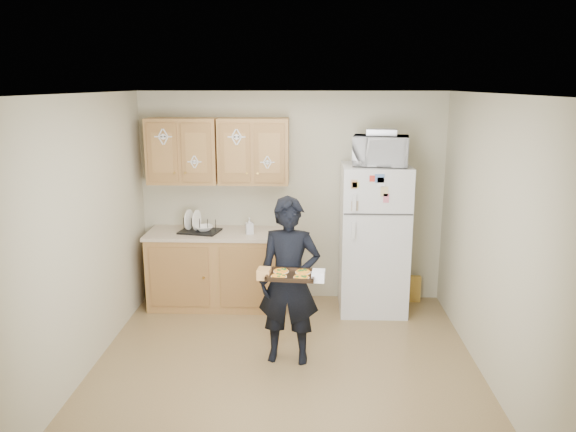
# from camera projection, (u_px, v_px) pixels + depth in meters

# --- Properties ---
(floor) EXTENTS (3.60, 3.60, 0.00)m
(floor) POSITION_uv_depth(u_px,v_px,m) (285.00, 366.00, 5.26)
(floor) COLOR brown
(floor) RESTS_ON ground
(ceiling) EXTENTS (3.60, 3.60, 0.00)m
(ceiling) POSITION_uv_depth(u_px,v_px,m) (285.00, 94.00, 4.68)
(ceiling) COLOR white
(ceiling) RESTS_ON wall_back
(wall_back) EXTENTS (3.60, 0.04, 2.50)m
(wall_back) POSITION_uv_depth(u_px,v_px,m) (292.00, 198.00, 6.72)
(wall_back) COLOR #B9B296
(wall_back) RESTS_ON floor
(wall_front) EXTENTS (3.60, 0.04, 2.50)m
(wall_front) POSITION_uv_depth(u_px,v_px,m) (272.00, 322.00, 3.22)
(wall_front) COLOR #B9B296
(wall_front) RESTS_ON floor
(wall_left) EXTENTS (0.04, 3.60, 2.50)m
(wall_left) POSITION_uv_depth(u_px,v_px,m) (85.00, 236.00, 5.03)
(wall_left) COLOR #B9B296
(wall_left) RESTS_ON floor
(wall_right) EXTENTS (0.04, 3.60, 2.50)m
(wall_right) POSITION_uv_depth(u_px,v_px,m) (491.00, 240.00, 4.90)
(wall_right) COLOR #B9B296
(wall_right) RESTS_ON floor
(refrigerator) EXTENTS (0.75, 0.70, 1.70)m
(refrigerator) POSITION_uv_depth(u_px,v_px,m) (373.00, 239.00, 6.41)
(refrigerator) COLOR silver
(refrigerator) RESTS_ON floor
(base_cabinet) EXTENTS (1.60, 0.60, 0.86)m
(base_cabinet) POSITION_uv_depth(u_px,v_px,m) (219.00, 270.00, 6.63)
(base_cabinet) COLOR olive
(base_cabinet) RESTS_ON floor
(countertop) EXTENTS (1.64, 0.64, 0.04)m
(countertop) POSITION_uv_depth(u_px,v_px,m) (218.00, 234.00, 6.52)
(countertop) COLOR beige
(countertop) RESTS_ON base_cabinet
(upper_cab_left) EXTENTS (0.80, 0.33, 0.75)m
(upper_cab_left) POSITION_uv_depth(u_px,v_px,m) (183.00, 151.00, 6.45)
(upper_cab_left) COLOR olive
(upper_cab_left) RESTS_ON wall_back
(upper_cab_right) EXTENTS (0.80, 0.33, 0.75)m
(upper_cab_right) POSITION_uv_depth(u_px,v_px,m) (254.00, 151.00, 6.42)
(upper_cab_right) COLOR olive
(upper_cab_right) RESTS_ON wall_back
(cereal_box) EXTENTS (0.20, 0.07, 0.32)m
(cereal_box) POSITION_uv_depth(u_px,v_px,m) (412.00, 289.00, 6.79)
(cereal_box) COLOR #DCC14D
(cereal_box) RESTS_ON floor
(person) EXTENTS (0.61, 0.43, 1.58)m
(person) POSITION_uv_depth(u_px,v_px,m) (289.00, 281.00, 5.21)
(person) COLOR black
(person) RESTS_ON floor
(baking_tray) EXTENTS (0.44, 0.34, 0.04)m
(baking_tray) POSITION_uv_depth(u_px,v_px,m) (291.00, 276.00, 4.88)
(baking_tray) COLOR black
(baking_tray) RESTS_ON person
(pizza_front_left) EXTENTS (0.14, 0.14, 0.02)m
(pizza_front_left) POSITION_uv_depth(u_px,v_px,m) (279.00, 276.00, 4.82)
(pizza_front_left) COLOR orange
(pizza_front_left) RESTS_ON baking_tray
(pizza_front_right) EXTENTS (0.14, 0.14, 0.02)m
(pizza_front_right) POSITION_uv_depth(u_px,v_px,m) (301.00, 277.00, 4.80)
(pizza_front_right) COLOR orange
(pizza_front_right) RESTS_ON baking_tray
(pizza_back_left) EXTENTS (0.14, 0.14, 0.02)m
(pizza_back_left) POSITION_uv_depth(u_px,v_px,m) (281.00, 271.00, 4.96)
(pizza_back_left) COLOR orange
(pizza_back_left) RESTS_ON baking_tray
(pizza_back_right) EXTENTS (0.14, 0.14, 0.02)m
(pizza_back_right) POSITION_uv_depth(u_px,v_px,m) (303.00, 272.00, 4.93)
(pizza_back_right) COLOR orange
(pizza_back_right) RESTS_ON baking_tray
(microwave) EXTENTS (0.65, 0.48, 0.33)m
(microwave) POSITION_uv_depth(u_px,v_px,m) (380.00, 151.00, 6.13)
(microwave) COLOR silver
(microwave) RESTS_ON refrigerator
(foil_pan) EXTENTS (0.35, 0.27, 0.07)m
(foil_pan) POSITION_uv_depth(u_px,v_px,m) (382.00, 132.00, 6.11)
(foil_pan) COLOR #ADAEB4
(foil_pan) RESTS_ON microwave
(dish_rack) EXTENTS (0.50, 0.41, 0.18)m
(dish_rack) POSITION_uv_depth(u_px,v_px,m) (200.00, 225.00, 6.49)
(dish_rack) COLOR black
(dish_rack) RESTS_ON countertop
(bowl) EXTENTS (0.28, 0.28, 0.05)m
(bowl) POSITION_uv_depth(u_px,v_px,m) (204.00, 228.00, 6.50)
(bowl) COLOR white
(bowl) RESTS_ON dish_rack
(soap_bottle) EXTENTS (0.10, 0.10, 0.19)m
(soap_bottle) POSITION_uv_depth(u_px,v_px,m) (249.00, 226.00, 6.41)
(soap_bottle) COLOR silver
(soap_bottle) RESTS_ON countertop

